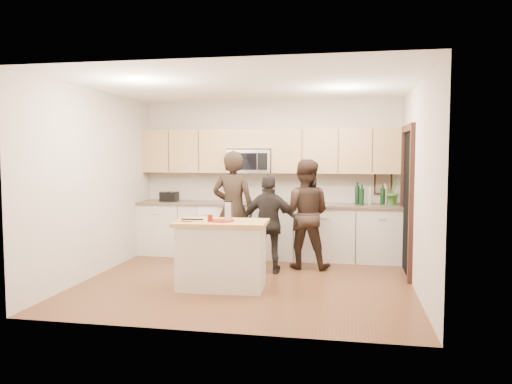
% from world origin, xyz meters
% --- Properties ---
extents(floor, '(4.50, 4.50, 0.00)m').
position_xyz_m(floor, '(0.00, 0.00, 0.00)').
color(floor, brown).
rests_on(floor, ground).
extents(room_shell, '(4.52, 4.02, 2.71)m').
position_xyz_m(room_shell, '(0.00, 0.00, 1.73)').
color(room_shell, '#BCAFA0').
rests_on(room_shell, ground).
extents(back_cabinetry, '(4.50, 0.66, 0.94)m').
position_xyz_m(back_cabinetry, '(0.00, 1.69, 0.47)').
color(back_cabinetry, beige).
rests_on(back_cabinetry, ground).
extents(upper_cabinetry, '(4.50, 0.33, 0.75)m').
position_xyz_m(upper_cabinetry, '(0.03, 1.83, 1.84)').
color(upper_cabinetry, tan).
rests_on(upper_cabinetry, ground).
extents(microwave, '(0.76, 0.41, 0.40)m').
position_xyz_m(microwave, '(-0.31, 1.80, 1.65)').
color(microwave, silver).
rests_on(microwave, ground).
extents(doorway, '(0.06, 1.25, 2.20)m').
position_xyz_m(doorway, '(2.23, 0.90, 1.16)').
color(doorway, black).
rests_on(doorway, ground).
extents(framed_picture, '(0.30, 0.03, 0.38)m').
position_xyz_m(framed_picture, '(1.95, 1.98, 1.28)').
color(framed_picture, black).
rests_on(framed_picture, ground).
extents(dish_towel, '(0.34, 0.60, 0.48)m').
position_xyz_m(dish_towel, '(-0.95, 1.50, 0.80)').
color(dish_towel, white).
rests_on(dish_towel, ground).
extents(island, '(1.24, 0.77, 0.90)m').
position_xyz_m(island, '(-0.26, -0.39, 0.45)').
color(island, beige).
rests_on(island, ground).
extents(red_plate, '(0.33, 0.33, 0.02)m').
position_xyz_m(red_plate, '(-0.25, -0.42, 0.91)').
color(red_plate, maroon).
rests_on(red_plate, island).
extents(box_grater, '(0.10, 0.06, 0.26)m').
position_xyz_m(box_grater, '(-0.15, -0.43, 1.05)').
color(box_grater, silver).
rests_on(box_grater, red_plate).
extents(drink_glass, '(0.07, 0.07, 0.09)m').
position_xyz_m(drink_glass, '(-0.38, -0.50, 0.95)').
color(drink_glass, maroon).
rests_on(drink_glass, island).
extents(cutting_board, '(0.24, 0.20, 0.02)m').
position_xyz_m(cutting_board, '(-0.72, -0.49, 0.91)').
color(cutting_board, '#B5874B').
rests_on(cutting_board, island).
extents(tongs, '(0.29, 0.05, 0.02)m').
position_xyz_m(tongs, '(-0.63, -0.49, 0.92)').
color(tongs, black).
rests_on(tongs, cutting_board).
extents(knife, '(0.20, 0.03, 0.01)m').
position_xyz_m(knife, '(-0.65, -0.59, 0.92)').
color(knife, silver).
rests_on(knife, cutting_board).
extents(toaster, '(0.29, 0.23, 0.17)m').
position_xyz_m(toaster, '(-1.75, 1.67, 1.02)').
color(toaster, black).
rests_on(toaster, back_cabinetry).
extents(bottle_cluster, '(0.54, 0.35, 0.37)m').
position_xyz_m(bottle_cluster, '(1.76, 1.74, 1.11)').
color(bottle_cluster, black).
rests_on(bottle_cluster, back_cabinetry).
extents(orchid, '(0.31, 0.31, 0.44)m').
position_xyz_m(orchid, '(2.10, 1.72, 1.16)').
color(orchid, '#3D752F').
rests_on(orchid, back_cabinetry).
extents(woman_left, '(0.70, 0.49, 1.83)m').
position_xyz_m(woman_left, '(-0.37, 0.78, 0.92)').
color(woman_left, black).
rests_on(woman_left, ground).
extents(woman_center, '(0.86, 0.68, 1.70)m').
position_xyz_m(woman_center, '(0.71, 1.00, 0.85)').
color(woman_center, black).
rests_on(woman_center, ground).
extents(woman_right, '(0.88, 0.38, 1.48)m').
position_xyz_m(woman_right, '(0.23, 0.57, 0.74)').
color(woman_right, black).
rests_on(woman_right, ground).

